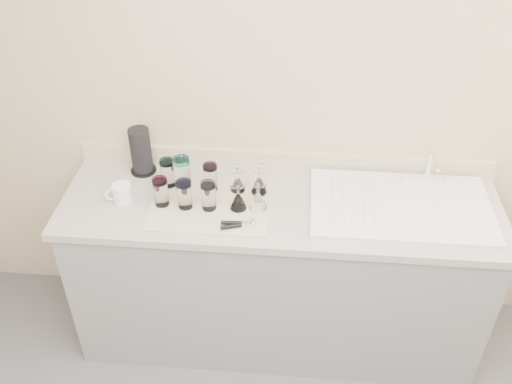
# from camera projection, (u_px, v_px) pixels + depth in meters

# --- Properties ---
(room_envelope) EXTENTS (3.54, 3.50, 2.52)m
(room_envelope) POSITION_uv_depth(u_px,v_px,m) (260.00, 304.00, 1.31)
(room_envelope) COLOR #535257
(room_envelope) RESTS_ON ground
(counter_unit) EXTENTS (2.06, 0.62, 0.90)m
(counter_unit) POSITION_uv_depth(u_px,v_px,m) (278.00, 272.00, 2.93)
(counter_unit) COLOR slate
(counter_unit) RESTS_ON ground
(sink_unit) EXTENTS (0.82, 0.50, 0.22)m
(sink_unit) POSITION_uv_depth(u_px,v_px,m) (401.00, 207.00, 2.61)
(sink_unit) COLOR white
(sink_unit) RESTS_ON counter_unit
(dish_towel) EXTENTS (0.55, 0.42, 0.01)m
(dish_towel) POSITION_uv_depth(u_px,v_px,m) (210.00, 205.00, 2.64)
(dish_towel) COLOR silver
(dish_towel) RESTS_ON counter_unit
(tumbler_teal) EXTENTS (0.07, 0.07, 0.14)m
(tumbler_teal) POSITION_uv_depth(u_px,v_px,m) (168.00, 173.00, 2.72)
(tumbler_teal) COLOR white
(tumbler_teal) RESTS_ON dish_towel
(tumbler_cyan) EXTENTS (0.08, 0.08, 0.16)m
(tumbler_cyan) POSITION_uv_depth(u_px,v_px,m) (182.00, 173.00, 2.70)
(tumbler_cyan) COLOR white
(tumbler_cyan) RESTS_ON dish_towel
(tumbler_purple) EXTENTS (0.07, 0.07, 0.14)m
(tumbler_purple) POSITION_uv_depth(u_px,v_px,m) (211.00, 177.00, 2.69)
(tumbler_purple) COLOR white
(tumbler_purple) RESTS_ON dish_towel
(tumbler_magenta) EXTENTS (0.07, 0.07, 0.14)m
(tumbler_magenta) POSITION_uv_depth(u_px,v_px,m) (161.00, 192.00, 2.60)
(tumbler_magenta) COLOR white
(tumbler_magenta) RESTS_ON dish_towel
(tumbler_blue) EXTENTS (0.07, 0.07, 0.14)m
(tumbler_blue) POSITION_uv_depth(u_px,v_px,m) (184.00, 194.00, 2.58)
(tumbler_blue) COLOR white
(tumbler_blue) RESTS_ON dish_towel
(tumbler_lavender) EXTENTS (0.07, 0.07, 0.14)m
(tumbler_lavender) POSITION_uv_depth(u_px,v_px,m) (209.00, 196.00, 2.58)
(tumbler_lavender) COLOR white
(tumbler_lavender) RESTS_ON dish_towel
(goblet_back_left) EXTENTS (0.07, 0.07, 0.13)m
(goblet_back_left) POSITION_uv_depth(u_px,v_px,m) (238.00, 183.00, 2.70)
(goblet_back_left) COLOR white
(goblet_back_left) RESTS_ON dish_towel
(goblet_back_right) EXTENTS (0.08, 0.08, 0.14)m
(goblet_back_right) POSITION_uv_depth(u_px,v_px,m) (259.00, 184.00, 2.69)
(goblet_back_right) COLOR white
(goblet_back_right) RESTS_ON dish_towel
(goblet_front_left) EXTENTS (0.08, 0.08, 0.14)m
(goblet_front_left) POSITION_uv_depth(u_px,v_px,m) (238.00, 199.00, 2.59)
(goblet_front_left) COLOR white
(goblet_front_left) RESTS_ON dish_towel
(goblet_front_right) EXTENTS (0.08, 0.08, 0.15)m
(goblet_front_right) POSITION_uv_depth(u_px,v_px,m) (258.00, 199.00, 2.59)
(goblet_front_right) COLOR white
(goblet_front_right) RESTS_ON dish_towel
(can_opener) EXTENTS (0.15, 0.07, 0.02)m
(can_opener) POSITION_uv_depth(u_px,v_px,m) (238.00, 224.00, 2.51)
(can_opener) COLOR silver
(can_opener) RESTS_ON dish_towel
(white_mug) EXTENTS (0.14, 0.11, 0.09)m
(white_mug) POSITION_uv_depth(u_px,v_px,m) (122.00, 193.00, 2.64)
(white_mug) COLOR white
(white_mug) RESTS_ON counter_unit
(paper_towel_roll) EXTENTS (0.13, 0.13, 0.24)m
(paper_towel_roll) POSITION_uv_depth(u_px,v_px,m) (141.00, 151.00, 2.80)
(paper_towel_roll) COLOR black
(paper_towel_roll) RESTS_ON counter_unit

